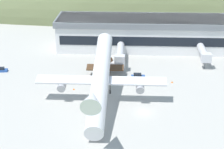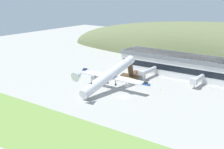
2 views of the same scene
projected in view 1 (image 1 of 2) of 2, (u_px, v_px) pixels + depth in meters
ground_plane at (144, 112)px, 98.04m from camera, size 424.18×424.18×0.00m
hill_backdrop at (196, 15)px, 190.91m from camera, size 305.08×53.61×53.66m
terminal_building at (156, 31)px, 141.55m from camera, size 74.88×17.42×12.02m
jetway_0 at (120, 53)px, 127.54m from camera, size 3.38×16.31×5.43m
jetway_1 at (204, 53)px, 127.86m from camera, size 3.38×13.00×5.43m
cargo_airplane at (101, 79)px, 100.44m from camera, size 35.57×50.81×16.16m
service_car_0 at (138, 76)px, 118.04m from camera, size 4.37×1.75×1.60m
service_car_1 at (1, 70)px, 123.08m from camera, size 4.04×2.17×1.40m
fuel_truck at (114, 66)px, 123.71m from camera, size 7.66×2.98×2.92m
traffic_cone_0 at (172, 82)px, 115.13m from camera, size 0.52×0.52×0.58m
traffic_cone_1 at (74, 89)px, 110.53m from camera, size 0.52×0.52×0.58m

